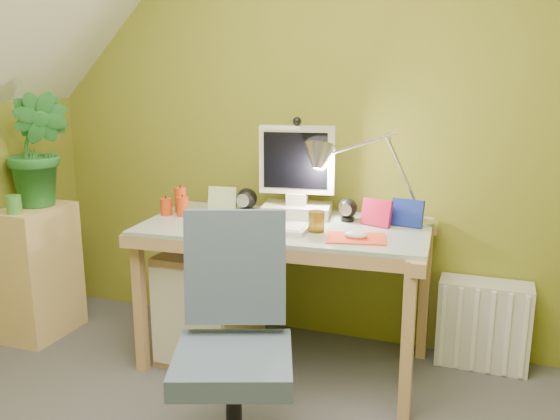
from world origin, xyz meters
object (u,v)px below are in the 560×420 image
(desk, at_px, (285,295))
(side_ledge, at_px, (39,272))
(monitor, at_px, (297,170))
(potted_plant, at_px, (39,149))
(desk_lamp, at_px, (387,158))
(task_chair, at_px, (233,361))
(radiator, at_px, (483,324))

(desk, relative_size, side_ledge, 1.86)
(desk, relative_size, monitor, 2.88)
(monitor, xyz_separation_m, potted_plant, (-1.38, -0.26, 0.07))
(desk, distance_m, desk_lamp, 0.84)
(side_ledge, relative_size, task_chair, 0.84)
(desk, relative_size, desk_lamp, 2.14)
(potted_plant, bearing_deg, monitor, 10.68)
(desk_lamp, bearing_deg, task_chair, -113.16)
(monitor, xyz_separation_m, radiator, (0.94, 0.14, -0.75))
(monitor, xyz_separation_m, task_chair, (0.09, -1.02, -0.54))
(task_chair, bearing_deg, radiator, 33.66)
(monitor, distance_m, radiator, 1.22)
(side_ledge, xyz_separation_m, radiator, (2.36, 0.45, -0.15))
(desk, relative_size, potted_plant, 2.21)
(task_chair, bearing_deg, potted_plant, 132.73)
(desk_lamp, distance_m, radiator, 0.98)
(side_ledge, bearing_deg, radiator, 10.83)
(desk, bearing_deg, radiator, 15.06)
(monitor, relative_size, radiator, 1.08)
(radiator, bearing_deg, side_ledge, -169.10)
(radiator, bearing_deg, potted_plant, -170.15)
(desk_lamp, height_order, side_ledge, desk_lamp)
(task_chair, height_order, radiator, task_chair)
(desk_lamp, relative_size, task_chair, 0.74)
(desk, relative_size, task_chair, 1.58)
(radiator, bearing_deg, desk, -161.18)
(side_ledge, bearing_deg, monitor, 12.40)
(desk_lamp, height_order, radiator, desk_lamp)
(desk_lamp, bearing_deg, desk, -162.06)
(monitor, bearing_deg, potted_plant, -178.90)
(desk, height_order, monitor, monitor)
(monitor, xyz_separation_m, desk_lamp, (0.45, 0.00, 0.08))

